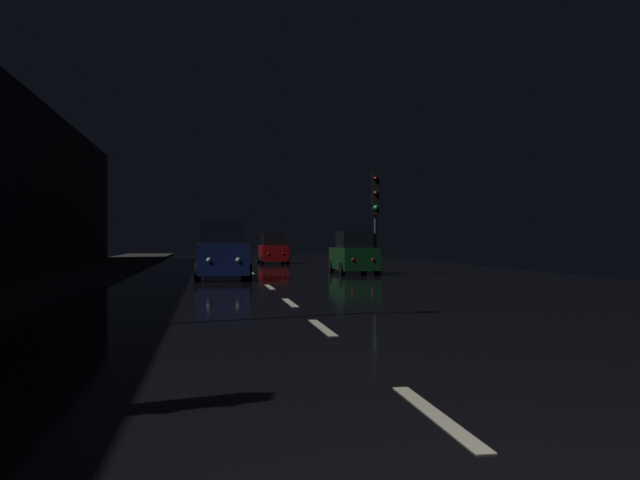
{
  "coord_description": "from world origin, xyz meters",
  "views": [
    {
      "loc": [
        -1.96,
        -2.63,
        1.54
      ],
      "look_at": [
        1.15,
        16.06,
        1.53
      ],
      "focal_mm": 37.77,
      "sensor_mm": 36.0,
      "label": 1
    }
  ],
  "objects_px": {
    "car_approaching_headlights": "(222,252)",
    "car_distant_taillights": "(273,250)",
    "traffic_light_far_right": "(375,201)",
    "car_parked_right_far": "(354,254)",
    "streetlamp_overhead": "(16,19)"
  },
  "relations": [
    {
      "from": "car_approaching_headlights",
      "to": "car_parked_right_far",
      "type": "distance_m",
      "value": 6.76
    },
    {
      "from": "car_distant_taillights",
      "to": "car_parked_right_far",
      "type": "relative_size",
      "value": 1.01
    },
    {
      "from": "car_parked_right_far",
      "to": "streetlamp_overhead",
      "type": "bearing_deg",
      "value": 151.77
    },
    {
      "from": "car_approaching_headlights",
      "to": "streetlamp_overhead",
      "type": "bearing_deg",
      "value": -13.99
    },
    {
      "from": "car_approaching_headlights",
      "to": "car_distant_taillights",
      "type": "distance_m",
      "value": 16.68
    },
    {
      "from": "car_approaching_headlights",
      "to": "car_parked_right_far",
      "type": "height_order",
      "value": "car_approaching_headlights"
    },
    {
      "from": "traffic_light_far_right",
      "to": "streetlamp_overhead",
      "type": "distance_m",
      "value": 20.1
    },
    {
      "from": "traffic_light_far_right",
      "to": "car_approaching_headlights",
      "type": "xyz_separation_m",
      "value": [
        -6.75,
        -2.39,
        -2.22
      ]
    },
    {
      "from": "traffic_light_far_right",
      "to": "car_approaching_headlights",
      "type": "distance_m",
      "value": 7.49
    },
    {
      "from": "streetlamp_overhead",
      "to": "car_parked_right_far",
      "type": "xyz_separation_m",
      "value": [
        9.61,
        17.9,
        -4.31
      ]
    },
    {
      "from": "car_parked_right_far",
      "to": "traffic_light_far_right",
      "type": "bearing_deg",
      "value": -135.73
    },
    {
      "from": "car_distant_taillights",
      "to": "car_approaching_headlights",
      "type": "bearing_deg",
      "value": 167.76
    },
    {
      "from": "car_distant_taillights",
      "to": "traffic_light_far_right",
      "type": "bearing_deg",
      "value": -167.0
    },
    {
      "from": "streetlamp_overhead",
      "to": "car_approaching_headlights",
      "type": "bearing_deg",
      "value": 76.01
    },
    {
      "from": "traffic_light_far_right",
      "to": "car_distant_taillights",
      "type": "relative_size",
      "value": 1.18
    }
  ]
}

